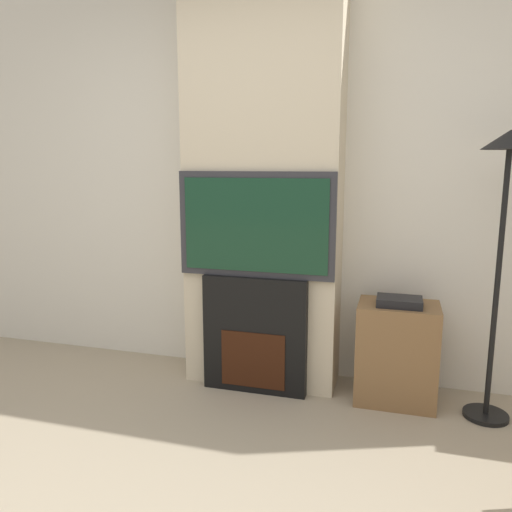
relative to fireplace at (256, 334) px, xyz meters
name	(u,v)px	position (x,y,z in m)	size (l,w,h in m)	color
wall_back	(272,176)	(0.00, 0.38, 0.98)	(6.00, 0.06, 2.70)	silver
chimney_breast	(264,176)	(0.00, 0.18, 0.98)	(0.98, 0.35, 2.70)	beige
fireplace	(256,334)	(0.00, 0.00, 0.00)	(0.66, 0.15, 0.74)	black
television	(256,225)	(0.00, 0.00, 0.69)	(0.97, 0.07, 0.64)	#2D2D33
floor_lamp	(505,199)	(1.37, 0.01, 0.88)	(0.29, 0.29, 1.60)	black
media_stand	(397,352)	(0.86, 0.08, -0.06)	(0.47, 0.33, 0.66)	brown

